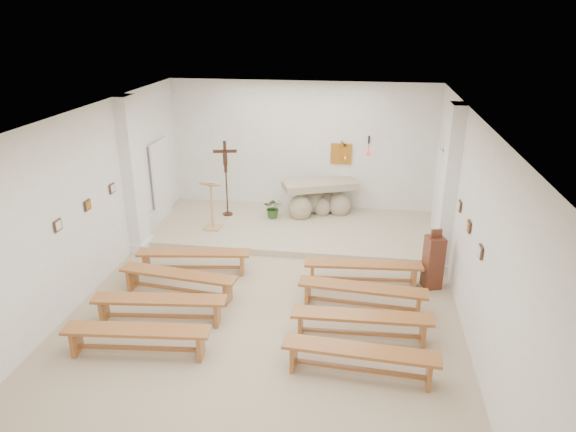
% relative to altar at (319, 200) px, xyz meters
% --- Properties ---
extents(ground, '(7.00, 10.00, 0.00)m').
position_rel_altar_xyz_m(ground, '(-0.54, -4.39, -0.52)').
color(ground, tan).
rests_on(ground, ground).
extents(wall_left, '(0.02, 10.00, 3.50)m').
position_rel_altar_xyz_m(wall_left, '(-4.03, -4.39, 1.23)').
color(wall_left, white).
rests_on(wall_left, ground).
extents(wall_right, '(0.02, 10.00, 3.50)m').
position_rel_altar_xyz_m(wall_right, '(2.95, -4.39, 1.23)').
color(wall_right, white).
rests_on(wall_right, ground).
extents(wall_back, '(7.00, 0.02, 3.50)m').
position_rel_altar_xyz_m(wall_back, '(-0.54, 0.60, 1.23)').
color(wall_back, white).
rests_on(wall_back, ground).
extents(ceiling, '(7.00, 10.00, 0.02)m').
position_rel_altar_xyz_m(ceiling, '(-0.54, -4.39, 2.97)').
color(ceiling, silver).
rests_on(ceiling, wall_back).
extents(sanctuary_platform, '(6.98, 3.00, 0.15)m').
position_rel_altar_xyz_m(sanctuary_platform, '(-0.54, -0.89, -0.45)').
color(sanctuary_platform, '#BBA990').
rests_on(sanctuary_platform, ground).
extents(pilaster_left, '(0.26, 0.55, 3.50)m').
position_rel_altar_xyz_m(pilaster_left, '(-3.91, -2.39, 1.23)').
color(pilaster_left, white).
rests_on(pilaster_left, ground).
extents(pilaster_right, '(0.26, 0.55, 3.50)m').
position_rel_altar_xyz_m(pilaster_right, '(2.83, -2.39, 1.23)').
color(pilaster_right, white).
rests_on(pilaster_right, ground).
extents(gold_wall_relief, '(0.55, 0.04, 0.55)m').
position_rel_altar_xyz_m(gold_wall_relief, '(0.51, 0.57, 1.13)').
color(gold_wall_relief, gold).
rests_on(gold_wall_relief, wall_back).
extents(sanctuary_lamp, '(0.11, 0.36, 0.44)m').
position_rel_altar_xyz_m(sanctuary_lamp, '(1.21, 0.32, 1.28)').
color(sanctuary_lamp, black).
rests_on(sanctuary_lamp, wall_back).
extents(station_frame_left_front, '(0.03, 0.20, 0.20)m').
position_rel_altar_xyz_m(station_frame_left_front, '(-4.01, -5.19, 1.20)').
color(station_frame_left_front, '#41291C').
rests_on(station_frame_left_front, wall_left).
extents(station_frame_left_mid, '(0.03, 0.20, 0.20)m').
position_rel_altar_xyz_m(station_frame_left_mid, '(-4.01, -4.19, 1.20)').
color(station_frame_left_mid, '#41291C').
rests_on(station_frame_left_mid, wall_left).
extents(station_frame_left_rear, '(0.03, 0.20, 0.20)m').
position_rel_altar_xyz_m(station_frame_left_rear, '(-4.01, -3.19, 1.20)').
color(station_frame_left_rear, '#41291C').
rests_on(station_frame_left_rear, wall_left).
extents(station_frame_right_front, '(0.03, 0.20, 0.20)m').
position_rel_altar_xyz_m(station_frame_right_front, '(2.93, -5.19, 1.20)').
color(station_frame_right_front, '#41291C').
rests_on(station_frame_right_front, wall_right).
extents(station_frame_right_mid, '(0.03, 0.20, 0.20)m').
position_rel_altar_xyz_m(station_frame_right_mid, '(2.93, -4.19, 1.20)').
color(station_frame_right_mid, '#41291C').
rests_on(station_frame_right_mid, wall_right).
extents(station_frame_right_rear, '(0.03, 0.20, 0.20)m').
position_rel_altar_xyz_m(station_frame_right_rear, '(2.93, -3.19, 1.20)').
color(station_frame_right_rear, '#41291C').
rests_on(station_frame_right_rear, wall_right).
extents(radiator_left, '(0.10, 0.85, 0.52)m').
position_rel_altar_xyz_m(radiator_left, '(-3.97, -1.69, -0.25)').
color(radiator_left, silver).
rests_on(radiator_left, ground).
extents(radiator_right, '(0.10, 0.85, 0.52)m').
position_rel_altar_xyz_m(radiator_right, '(2.89, -1.69, -0.25)').
color(radiator_right, silver).
rests_on(radiator_right, ground).
extents(altar, '(2.03, 1.37, 0.98)m').
position_rel_altar_xyz_m(altar, '(0.00, 0.00, 0.00)').
color(altar, tan).
rests_on(altar, sanctuary_platform).
extents(lectern, '(0.47, 0.41, 1.26)m').
position_rel_altar_xyz_m(lectern, '(-2.48, -1.37, 0.25)').
color(lectern, tan).
rests_on(lectern, sanctuary_platform).
extents(crucifix_stand, '(0.59, 0.26, 1.97)m').
position_rel_altar_xyz_m(crucifix_stand, '(-2.36, -0.41, 0.76)').
color(crucifix_stand, '#361D11').
rests_on(crucifix_stand, sanctuary_platform).
extents(potted_plant, '(0.52, 0.46, 0.55)m').
position_rel_altar_xyz_m(potted_plant, '(-1.13, -0.44, -0.10)').
color(potted_plant, '#2D5020').
rests_on(potted_plant, sanctuary_platform).
extents(donation_pedestal, '(0.42, 0.42, 1.24)m').
position_rel_altar_xyz_m(donation_pedestal, '(2.56, -3.25, 0.02)').
color(donation_pedestal, '#5C2B1A').
rests_on(donation_pedestal, ground).
extents(bench_left_front, '(2.36, 0.68, 0.49)m').
position_rel_altar_xyz_m(bench_left_front, '(-2.29, -3.39, -0.16)').
color(bench_left_front, '#9A5F2C').
rests_on(bench_left_front, ground).
extents(bench_right_front, '(2.35, 0.55, 0.49)m').
position_rel_altar_xyz_m(bench_right_front, '(1.21, -3.39, -0.16)').
color(bench_right_front, '#9A5F2C').
rests_on(bench_right_front, ground).
extents(bench_left_second, '(2.35, 0.64, 0.49)m').
position_rel_altar_xyz_m(bench_left_second, '(-2.29, -4.33, -0.16)').
color(bench_left_second, '#9A5F2C').
rests_on(bench_left_second, ground).
extents(bench_right_second, '(2.35, 0.54, 0.49)m').
position_rel_altar_xyz_m(bench_right_second, '(1.21, -4.33, -0.16)').
color(bench_right_second, '#9A5F2C').
rests_on(bench_right_second, ground).
extents(bench_left_third, '(2.35, 0.62, 0.49)m').
position_rel_altar_xyz_m(bench_left_third, '(-2.29, -5.27, -0.16)').
color(bench_left_third, '#9A5F2C').
rests_on(bench_left_third, ground).
extents(bench_right_third, '(2.34, 0.45, 0.49)m').
position_rel_altar_xyz_m(bench_right_third, '(1.21, -5.27, -0.16)').
color(bench_right_third, '#9A5F2C').
rests_on(bench_right_third, ground).
extents(bench_left_fourth, '(2.35, 0.59, 0.49)m').
position_rel_altar_xyz_m(bench_left_fourth, '(-2.29, -6.21, -0.16)').
color(bench_left_fourth, '#9A5F2C').
rests_on(bench_left_fourth, ground).
extents(bench_right_fourth, '(2.34, 0.50, 0.49)m').
position_rel_altar_xyz_m(bench_right_fourth, '(1.21, -6.21, -0.16)').
color(bench_right_fourth, '#9A5F2C').
rests_on(bench_right_fourth, ground).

